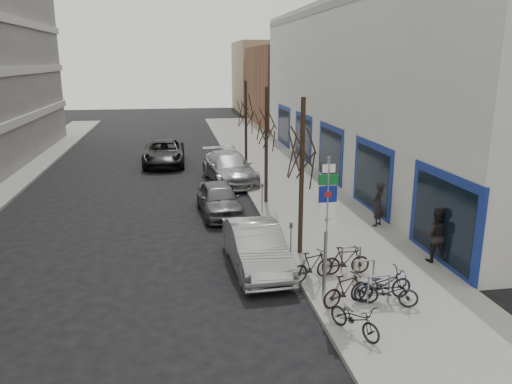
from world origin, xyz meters
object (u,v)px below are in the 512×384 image
object	(u,v)px
meter_mid	(262,195)
bike_near_left	(355,316)
bike_far_inner	(346,260)
bike_rack	(364,270)
tree_mid	(266,118)
pedestrian_far	(436,235)
lane_car	(164,153)
tree_near	(302,140)
parked_car_mid	(219,199)
parked_car_front	(256,247)
bike_mid_curb	(383,282)
meter_front	(291,237)
meter_back	(245,169)
bike_near_right	(346,289)
highway_sign_pole	(327,221)
bike_mid_inner	(312,265)
parked_car_back	(229,168)
pedestrian_near	(378,204)
bike_far_curb	(389,289)
tree_far	(246,105)

from	to	relation	value
meter_mid	bike_near_left	size ratio (longest dim) A/B	0.81
bike_far_inner	bike_rack	bearing A→B (deg)	-162.45
tree_mid	pedestrian_far	world-z (taller)	tree_mid
bike_near_left	lane_car	xyz separation A→B (m)	(-4.85, 22.26, 0.16)
tree_near	parked_car_mid	world-z (taller)	tree_near
parked_car_front	bike_near_left	bearing A→B (deg)	-73.05
bike_mid_curb	parked_car_mid	xyz separation A→B (m)	(-3.71, 9.17, 0.03)
parked_car_mid	meter_front	bearing A→B (deg)	-76.22
meter_back	bike_near_right	size ratio (longest dim) A/B	0.83
meter_back	lane_car	xyz separation A→B (m)	(-4.41, 6.33, -0.13)
highway_sign_pole	meter_back	distance (m)	14.10
tree_near	lane_car	size ratio (longest dim) A/B	0.97
bike_rack	bike_mid_inner	xyz separation A→B (m)	(-1.40, 0.62, -0.03)
parked_car_back	pedestrian_near	bearing A→B (deg)	-67.98
meter_back	bike_far_curb	xyz separation A→B (m)	(1.87, -14.68, -0.28)
bike_rack	bike_near_right	world-z (taller)	bike_near_right
tree_far	bike_mid_inner	distance (m)	15.67
bike_near_right	pedestrian_far	size ratio (longest dim) A/B	0.82
tree_near	lane_car	xyz separation A→B (m)	(-4.86, 16.83, -3.32)
tree_far	bike_mid_curb	size ratio (longest dim) A/B	3.13
bike_mid_curb	parked_car_back	size ratio (longest dim) A/B	0.31
pedestrian_far	meter_front	bearing A→B (deg)	10.90
bike_far_inner	parked_car_back	world-z (taller)	parked_car_back
parked_car_mid	parked_car_front	bearing A→B (deg)	-88.02
tree_near	meter_mid	distance (m)	5.95
meter_back	bike_mid_inner	xyz separation A→B (m)	(0.25, -12.78, -0.29)
bike_mid_inner	bike_rack	bearing A→B (deg)	-134.57
meter_front	lane_car	bearing A→B (deg)	104.26
tree_near	parked_car_front	xyz separation A→B (m)	(-1.68, -0.79, -3.35)
tree_near	meter_back	xyz separation A→B (m)	(-0.45, 10.50, -3.19)
tree_near	bike_far_curb	world-z (taller)	tree_near
meter_front	parked_car_front	world-z (taller)	parked_car_front
bike_rack	parked_car_back	size ratio (longest dim) A/B	0.40
highway_sign_pole	bike_mid_curb	bearing A→B (deg)	-11.51
tree_near	bike_near_right	size ratio (longest dim) A/B	3.58
bike_rack	tree_mid	distance (m)	10.08
meter_front	parked_car_back	bearing A→B (deg)	93.64
bike_far_curb	parked_car_front	world-z (taller)	parked_car_front
bike_near_left	pedestrian_far	distance (m)	5.77
parked_car_mid	parked_car_back	size ratio (longest dim) A/B	0.73
tree_far	bike_far_inner	bearing A→B (deg)	-86.39
highway_sign_pole	parked_car_mid	world-z (taller)	highway_sign_pole
bike_near_right	highway_sign_pole	bearing A→B (deg)	25.90
highway_sign_pole	parked_car_front	xyz separation A→B (m)	(-1.48, 2.72, -1.71)
bike_mid_inner	tree_far	bearing A→B (deg)	-21.42
highway_sign_pole	pedestrian_far	xyz separation A→B (m)	(4.40, 2.01, -1.37)
bike_far_curb	lane_car	world-z (taller)	lane_car
bike_mid_curb	lane_car	size ratio (longest dim) A/B	0.31
meter_mid	pedestrian_far	xyz separation A→B (m)	(4.65, -6.51, 0.17)
bike_mid_inner	parked_car_front	size ratio (longest dim) A/B	0.35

